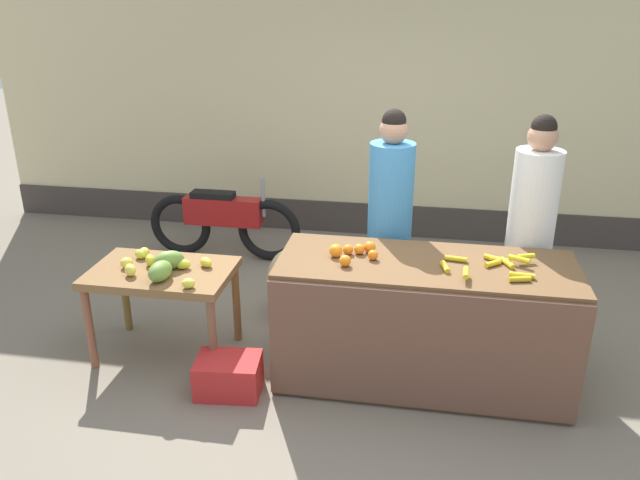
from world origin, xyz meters
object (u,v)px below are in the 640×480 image
object	(u,v)px
produce_crate	(228,376)
produce_sack	(287,282)
vendor_woman_blue_shirt	(389,226)
vendor_woman_white_shirt	(529,236)
parked_motorcycle	(224,221)

from	to	relation	value
produce_crate	produce_sack	world-z (taller)	produce_sack
vendor_woman_blue_shirt	vendor_woman_white_shirt	xyz separation A→B (m)	(1.03, -0.05, 0.00)
vendor_woman_white_shirt	produce_sack	xyz separation A→B (m)	(-1.88, 0.18, -0.62)
produce_crate	produce_sack	bearing A→B (deg)	82.43
vendor_woman_blue_shirt	produce_crate	xyz separation A→B (m)	(-1.01, -1.04, -0.79)
vendor_woman_white_shirt	parked_motorcycle	world-z (taller)	vendor_woman_white_shirt
parked_motorcycle	produce_crate	xyz separation A→B (m)	(0.76, -2.27, -0.27)
vendor_woman_white_shirt	produce_crate	size ratio (longest dim) A/B	4.13
vendor_woman_white_shirt	parked_motorcycle	size ratio (longest dim) A/B	1.14
vendor_woman_white_shirt	parked_motorcycle	bearing A→B (deg)	155.49
vendor_woman_white_shirt	produce_sack	bearing A→B (deg)	174.48
vendor_woman_blue_shirt	produce_sack	distance (m)	1.06
vendor_woman_blue_shirt	produce_crate	world-z (taller)	vendor_woman_blue_shirt
parked_motorcycle	produce_sack	size ratio (longest dim) A/B	2.70
produce_sack	produce_crate	bearing A→B (deg)	-97.57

